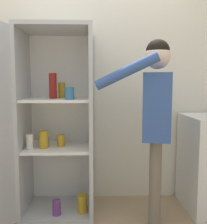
% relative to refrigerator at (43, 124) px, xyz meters
% --- Properties ---
extents(wall_back, '(7.00, 0.06, 2.55)m').
position_rel_refrigerator_xyz_m(wall_back, '(0.33, 0.42, 0.41)').
color(wall_back, silver).
rests_on(wall_back, ground_plane).
extents(refrigerator, '(0.95, 1.18, 1.74)m').
position_rel_refrigerator_xyz_m(refrigerator, '(0.00, 0.00, 0.00)').
color(refrigerator, '#B7BABC').
rests_on(refrigerator, ground_plane).
extents(person, '(0.67, 0.51, 1.59)m').
position_rel_refrigerator_xyz_m(person, '(0.97, -0.20, 0.16)').
color(person, '#726656').
rests_on(person, ground_plane).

